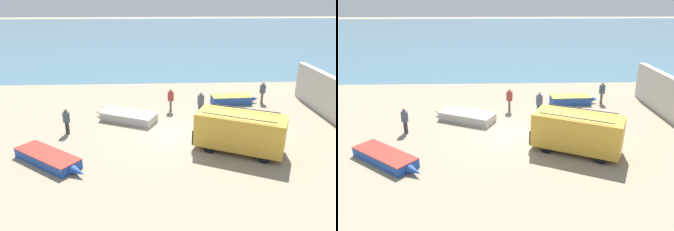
# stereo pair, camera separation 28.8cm
# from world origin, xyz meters

# --- Properties ---
(ground_plane) EXTENTS (200.00, 200.00, 0.00)m
(ground_plane) POSITION_xyz_m (0.00, 0.00, 0.00)
(ground_plane) COLOR gray
(sea_water) EXTENTS (120.00, 80.00, 0.01)m
(sea_water) POSITION_xyz_m (0.00, 52.00, 0.00)
(sea_water) COLOR #477084
(sea_water) RESTS_ON ground_plane
(parked_van) EXTENTS (5.11, 3.80, 2.25)m
(parked_van) POSITION_xyz_m (3.51, -2.34, 1.17)
(parked_van) COLOR gold
(parked_van) RESTS_ON ground_plane
(fishing_rowboat_0) EXTENTS (4.27, 3.60, 0.52)m
(fishing_rowboat_0) POSITION_xyz_m (-6.49, -3.28, 0.26)
(fishing_rowboat_0) COLOR #234CA3
(fishing_rowboat_0) RESTS_ON ground_plane
(fishing_rowboat_1) EXTENTS (4.51, 2.99, 0.59)m
(fishing_rowboat_1) POSITION_xyz_m (-2.93, 2.47, 0.30)
(fishing_rowboat_1) COLOR #ADA89E
(fishing_rowboat_1) RESTS_ON ground_plane
(fishing_rowboat_2) EXTENTS (3.73, 1.47, 0.65)m
(fishing_rowboat_2) POSITION_xyz_m (5.11, 5.81, 0.32)
(fishing_rowboat_2) COLOR #234CA3
(fishing_rowboat_2) RESTS_ON ground_plane
(fisherman_0) EXTENTS (0.45, 0.45, 1.70)m
(fisherman_0) POSITION_xyz_m (7.41, 5.77, 1.02)
(fisherman_0) COLOR #5B564C
(fisherman_0) RESTS_ON ground_plane
(fisherman_1) EXTENTS (0.45, 0.45, 1.72)m
(fisherman_1) POSITION_xyz_m (0.14, 4.20, 1.03)
(fisherman_1) COLOR #5B564C
(fisherman_1) RESTS_ON ground_plane
(fisherman_2) EXTENTS (0.42, 0.42, 1.60)m
(fisherman_2) POSITION_xyz_m (-6.45, 0.47, 0.96)
(fisherman_2) COLOR #38383D
(fisherman_2) RESTS_ON ground_plane
(fisherman_3) EXTENTS (0.46, 0.46, 1.75)m
(fisherman_3) POSITION_xyz_m (2.18, 3.17, 1.05)
(fisherman_3) COLOR navy
(fisherman_3) RESTS_ON ground_plane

